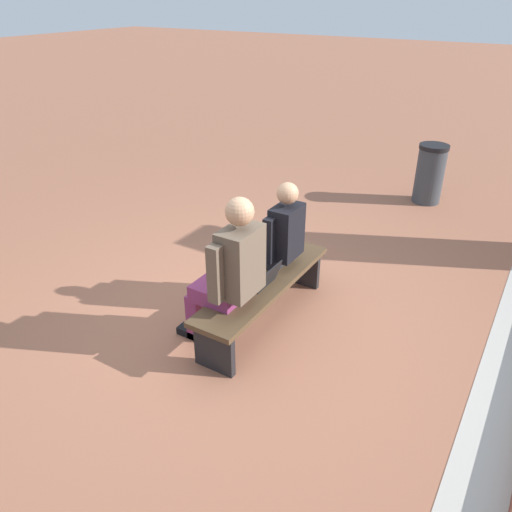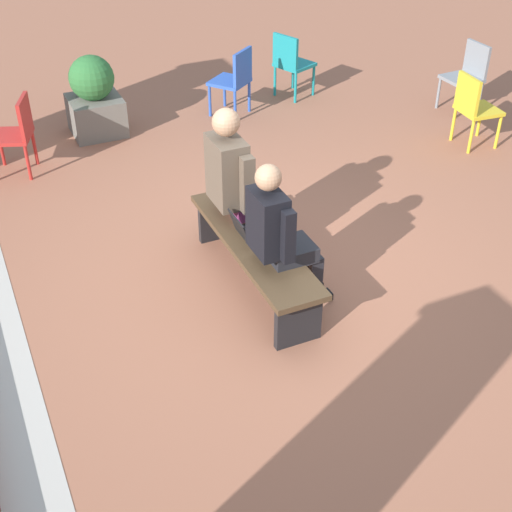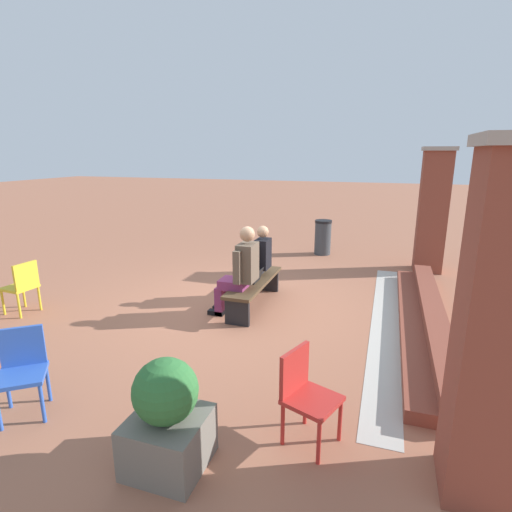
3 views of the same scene
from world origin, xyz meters
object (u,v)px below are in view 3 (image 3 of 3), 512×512
bench (254,286)px  person_student (257,260)px  plastic_chair_far_right (305,391)px  planter (167,418)px  litter_bin (323,237)px  plastic_chair_near_bench_left (22,366)px  laptop (254,279)px  person_adult (240,270)px  plastic_chair_mid_courtyard (22,284)px

bench → person_student: size_ratio=1.38×
plastic_chair_far_right → planter: (0.65, -0.97, -0.04)m
person_student → litter_bin: size_ratio=1.51×
person_student → plastic_chair_near_bench_left: person_student is taller
laptop → litter_bin: size_ratio=0.37×
person_student → laptop: (0.40, 0.08, -0.20)m
bench → planter: planter is taller
laptop → litter_bin: litter_bin is taller
laptop → planter: (3.46, 0.44, -0.06)m
laptop → litter_bin: 3.97m
laptop → bench: bearing=-170.6°
person_adult → plastic_chair_mid_courtyard: person_adult is taller
plastic_chair_mid_courtyard → planter: bearing=61.1°
person_student → plastic_chair_far_right: 3.55m
plastic_chair_far_right → litter_bin: bearing=-172.2°
laptop → planter: bearing=7.3°
person_adult → plastic_chair_far_right: size_ratio=1.70×
person_student → person_adult: person_adult is taller
bench → planter: size_ratio=1.91×
plastic_chair_near_bench_left → plastic_chair_mid_courtyard: bearing=-132.1°
person_student → laptop: 0.46m
plastic_chair_mid_courtyard → bench: bearing=113.1°
person_student → plastic_chair_far_right: size_ratio=1.55×
bench → planter: 3.56m
laptop → plastic_chair_near_bench_left: 3.50m
plastic_chair_far_right → planter: bearing=-56.3°
planter → plastic_chair_far_right: bearing=123.7°
plastic_chair_far_right → litter_bin: size_ratio=0.98×
person_adult → litter_bin: (-4.32, 0.58, -0.32)m
laptop → plastic_chair_mid_courtyard: plastic_chair_mid_courtyard is taller
laptop → planter: size_ratio=0.34×
plastic_chair_near_bench_left → person_student: bearing=162.2°
laptop → plastic_chair_mid_courtyard: 3.63m
bench → person_adult: size_ratio=1.26×
bench → planter: bearing=7.3°
person_student → planter: (3.86, 0.52, -0.26)m
planter → litter_bin: (-7.40, 0.05, -0.00)m
plastic_chair_near_bench_left → planter: (0.19, 1.70, -0.04)m
person_student → laptop: bearing=10.8°
bench → plastic_chair_mid_courtyard: plastic_chair_mid_courtyard is taller
person_student → planter: bearing=7.6°
person_student → plastic_chair_mid_courtyard: (1.76, -3.29, -0.22)m
laptop → person_student: bearing=-169.2°
planter → litter_bin: 7.40m
bench → plastic_chair_near_bench_left: size_ratio=2.14×
person_student → person_adult: bearing=-0.5°
bench → laptop: bearing=9.4°
plastic_chair_mid_courtyard → planter: (2.10, 3.81, -0.04)m
bench → laptop: laptop is taller
person_student → plastic_chair_near_bench_left: 3.86m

